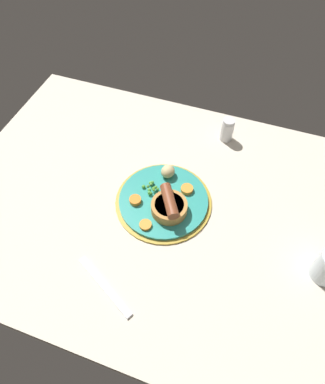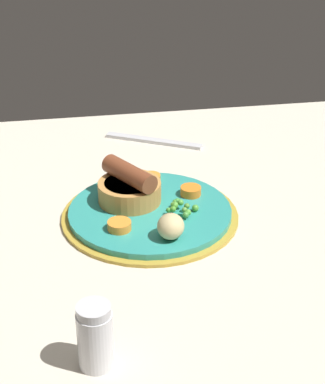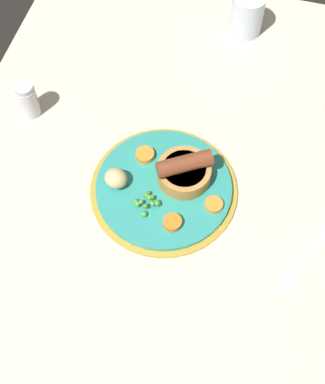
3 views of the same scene
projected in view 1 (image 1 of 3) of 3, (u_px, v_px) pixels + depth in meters
dining_table at (157, 206)px, 91.76cm from camera, size 110.00×80.00×3.00cm
dinner_plate at (163, 201)px, 90.24cm from camera, size 25.50×25.50×1.40cm
sausage_pudding at (169, 206)px, 85.68cm from camera, size 9.21×9.46×5.85cm
pea_pile at (151, 188)px, 90.60cm from camera, size 4.79×4.62×1.65cm
potato_chunk_0 at (167, 171)px, 92.88cm from camera, size 4.63×4.87×3.43cm
carrot_slice_0 at (187, 189)px, 90.72cm from camera, size 3.68×3.68×1.20cm
carrot_slice_1 at (146, 225)px, 84.50cm from camera, size 3.32×3.32×0.82cm
carrot_slice_2 at (135, 200)px, 88.59cm from camera, size 4.36×4.36×1.28cm
fork at (105, 286)px, 76.96cm from camera, size 16.60×9.96×0.60cm
salt_shaker at (227, 130)px, 101.40cm from camera, size 3.73×3.73×7.48cm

